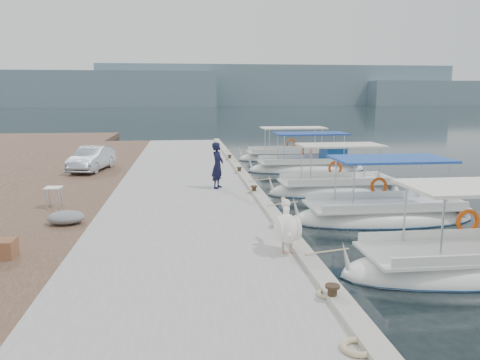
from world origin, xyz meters
name	(u,v)px	position (x,y,z in m)	size (l,w,h in m)	color
ground	(269,215)	(0.00, 0.00, 0.00)	(400.00, 400.00, 0.00)	black
concrete_quay	(187,185)	(-3.00, 5.00, 0.25)	(6.00, 40.00, 0.50)	#9A9B96
quay_curb	(246,177)	(-0.22, 5.00, 0.56)	(0.44, 40.00, 0.12)	#A8A195
cobblestone_strip	(76,188)	(-8.00, 5.00, 0.25)	(4.00, 40.00, 0.50)	#4E3529
distant_hills	(254,89)	(29.61, 201.49, 7.61)	(330.00, 60.00, 18.00)	slate
fishing_caique_a	(480,267)	(4.23, -6.25, 0.12)	(7.28, 2.42, 2.83)	white
fishing_caique_b	(383,217)	(3.89, -1.18, 0.12)	(6.60, 2.51, 2.83)	white
fishing_caique_c	(335,191)	(3.67, 3.49, 0.13)	(6.16, 2.16, 2.83)	white
fishing_caique_d	(309,167)	(4.20, 10.07, 0.19)	(7.01, 2.50, 2.83)	white
fishing_caique_e	(290,158)	(4.23, 15.04, 0.12)	(7.28, 2.34, 2.83)	white
mooring_bollards	(254,189)	(-0.35, 1.50, 0.69)	(0.28, 20.28, 0.33)	black
pelican	(287,227)	(-0.60, -5.63, 1.16)	(0.66, 1.65, 1.28)	tan
fisherman	(218,165)	(-1.71, 2.84, 1.47)	(0.71, 0.47, 1.95)	black
parked_car	(92,159)	(-7.90, 8.37, 1.13)	(1.33, 3.81, 1.26)	#ABB3C3
wooden_crate	(3,249)	(-7.48, -5.18, 0.72)	(0.55, 0.55, 0.44)	brown
tarp_bundle	(66,217)	(-6.72, -2.21, 0.70)	(1.10, 0.90, 0.40)	slate
folding_table	(54,193)	(-7.64, 0.01, 1.02)	(0.55, 0.55, 0.73)	silver
rope_coil	(358,347)	(-0.50, -10.24, 0.55)	(0.54, 0.54, 0.10)	#C6B284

